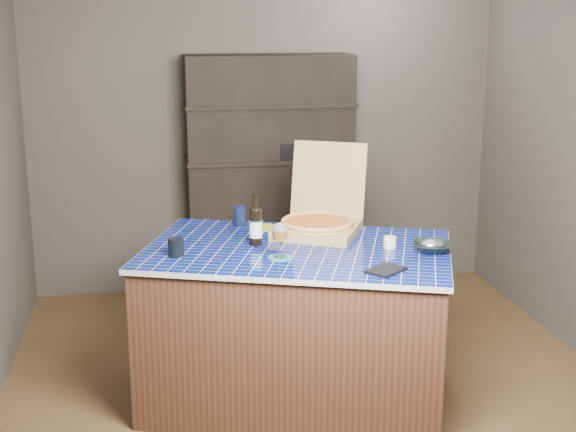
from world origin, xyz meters
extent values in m
plane|color=brown|center=(0.00, 0.00, 0.00)|extent=(3.50, 3.50, 0.00)
plane|color=#443F3B|center=(0.00, 1.75, 1.25)|extent=(3.50, 0.00, 3.50)
plane|color=#443F3B|center=(0.00, -1.75, 1.25)|extent=(3.50, 0.00, 3.50)
cube|color=black|center=(0.00, 1.53, 0.90)|extent=(1.20, 0.40, 1.80)
cube|color=black|center=(0.25, 1.48, 1.12)|extent=(0.40, 0.32, 0.12)
cube|color=#45291B|center=(-0.11, -0.20, 0.42)|extent=(1.80, 1.44, 0.85)
cube|color=#04174A|center=(-0.11, -0.20, 0.86)|extent=(1.85, 1.49, 0.03)
cube|color=tan|center=(0.05, 0.05, 0.90)|extent=(0.59, 0.59, 0.05)
cube|color=tan|center=(0.17, 0.28, 1.14)|extent=(0.44, 0.29, 0.43)
cylinder|color=tan|center=(0.05, 0.05, 0.93)|extent=(0.41, 0.41, 0.01)
cylinder|color=maroon|center=(0.05, 0.05, 0.95)|extent=(0.36, 0.36, 0.01)
torus|color=tan|center=(0.05, 0.05, 0.95)|extent=(0.41, 0.41, 0.02)
cylinder|color=black|center=(-0.32, -0.10, 0.97)|extent=(0.07, 0.07, 0.19)
ellipsoid|color=black|center=(-0.32, -0.10, 1.07)|extent=(0.07, 0.07, 0.04)
cylinder|color=black|center=(-0.32, -0.10, 1.11)|extent=(0.03, 0.03, 0.08)
cylinder|color=silver|center=(-0.32, -0.10, 0.96)|extent=(0.07, 0.07, 0.09)
cylinder|color=#3B98CA|center=(-0.32, -0.10, 0.94)|extent=(0.07, 0.07, 0.01)
cylinder|color=#3B98CA|center=(-0.32, -0.10, 1.01)|extent=(0.07, 0.07, 0.01)
cylinder|color=#1A6C87|center=(-0.23, -0.36, 0.88)|extent=(0.13, 0.13, 0.01)
cylinder|color=white|center=(-0.23, -0.36, 0.89)|extent=(0.07, 0.07, 0.01)
cylinder|color=white|center=(-0.23, -0.36, 0.93)|extent=(0.01, 0.01, 0.08)
ellipsoid|color=white|center=(-0.23, -0.36, 1.01)|extent=(0.08, 0.08, 0.11)
cylinder|color=orange|center=(-0.23, -0.36, 1.00)|extent=(0.07, 0.07, 0.05)
cylinder|color=white|center=(-0.23, -0.36, 1.03)|extent=(0.07, 0.07, 0.02)
cylinder|color=black|center=(-0.75, -0.23, 0.92)|extent=(0.08, 0.08, 0.09)
cube|color=black|center=(0.24, -0.67, 0.89)|extent=(0.22, 0.22, 0.01)
imported|color=black|center=(0.57, -0.39, 0.90)|extent=(0.25, 0.25, 0.05)
ellipsoid|color=silver|center=(0.57, -0.39, 0.92)|extent=(0.12, 0.10, 0.06)
cylinder|color=white|center=(0.38, -0.28, 0.91)|extent=(0.07, 0.07, 0.06)
cylinder|color=black|center=(-0.36, 0.32, 0.93)|extent=(0.07, 0.07, 0.11)
cylinder|color=#86A623|center=(-0.23, 0.24, 0.88)|extent=(0.17, 0.17, 0.01)
camera|label=1|loc=(-0.86, -4.21, 2.10)|focal=50.00mm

